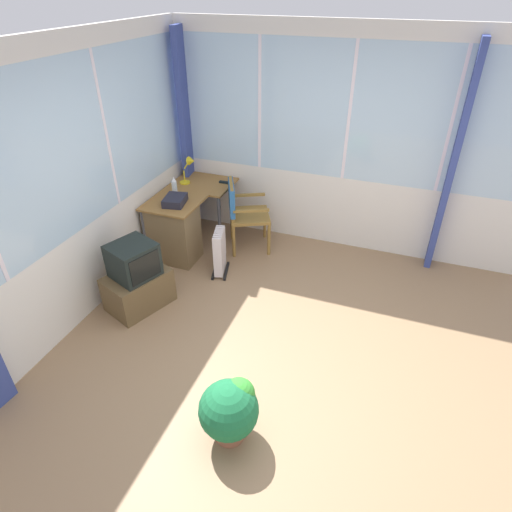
{
  "coord_description": "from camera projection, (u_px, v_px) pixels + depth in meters",
  "views": [
    {
      "loc": [
        -2.7,
        -0.71,
        2.99
      ],
      "look_at": [
        0.81,
        0.58,
        0.55
      ],
      "focal_mm": 30.29,
      "sensor_mm": 36.0,
      "label": 1
    }
  ],
  "objects": [
    {
      "name": "ground",
      "position": [
        285.0,
        365.0,
        3.98
      ],
      "size": [
        5.54,
        5.27,
        0.06
      ],
      "primitive_type": "cube",
      "color": "#92704F"
    },
    {
      "name": "north_window_panel",
      "position": [
        59.0,
        198.0,
        3.87
      ],
      "size": [
        4.54,
        0.07,
        2.63
      ],
      "color": "silver",
      "rests_on": "ground"
    },
    {
      "name": "east_window_panel",
      "position": [
        346.0,
        146.0,
        5.05
      ],
      "size": [
        0.07,
        4.27,
        2.63
      ],
      "color": "silver",
      "rests_on": "ground"
    },
    {
      "name": "curtain_corner",
      "position": [
        186.0,
        135.0,
        5.56
      ],
      "size": [
        0.3,
        0.11,
        2.53
      ],
      "primitive_type": "cube",
      "rotation": [
        0.0,
        0.0,
        0.14
      ],
      "color": "#38478D",
      "rests_on": "ground"
    },
    {
      "name": "curtain_east_far",
      "position": [
        453.0,
        165.0,
        4.68
      ],
      "size": [
        0.29,
        0.08,
        2.53
      ],
      "primitive_type": "cube",
      "rotation": [
        0.0,
        0.0,
        -0.03
      ],
      "color": "#38478D",
      "rests_on": "ground"
    },
    {
      "name": "desk",
      "position": [
        175.0,
        229.0,
        5.26
      ],
      "size": [
        1.26,
        0.77,
        0.73
      ],
      "color": "olive",
      "rests_on": "ground"
    },
    {
      "name": "desk_lamp",
      "position": [
        190.0,
        166.0,
        5.5
      ],
      "size": [
        0.23,
        0.2,
        0.33
      ],
      "color": "yellow",
      "rests_on": "desk"
    },
    {
      "name": "tv_remote",
      "position": [
        225.0,
        182.0,
        5.56
      ],
      "size": [
        0.05,
        0.15,
        0.02
      ],
      "primitive_type": "cube",
      "rotation": [
        0.0,
        0.0,
        0.03
      ],
      "color": "black",
      "rests_on": "desk"
    },
    {
      "name": "spray_bottle",
      "position": [
        174.0,
        186.0,
        5.25
      ],
      "size": [
        0.06,
        0.06,
        0.22
      ],
      "color": "silver",
      "rests_on": "desk"
    },
    {
      "name": "paper_tray",
      "position": [
        175.0,
        200.0,
        5.04
      ],
      "size": [
        0.34,
        0.28,
        0.09
      ],
      "primitive_type": "cube",
      "rotation": [
        0.0,
        0.0,
        0.19
      ],
      "color": "#22222E",
      "rests_on": "desk"
    },
    {
      "name": "wooden_armchair",
      "position": [
        240.0,
        207.0,
        5.35
      ],
      "size": [
        0.64,
        0.65,
        0.9
      ],
      "color": "olive",
      "rests_on": "ground"
    },
    {
      "name": "tv_on_stand",
      "position": [
        137.0,
        279.0,
        4.49
      ],
      "size": [
        0.76,
        0.64,
        0.75
      ],
      "color": "brown",
      "rests_on": "ground"
    },
    {
      "name": "space_heater",
      "position": [
        220.0,
        251.0,
        5.05
      ],
      "size": [
        0.41,
        0.26,
        0.55
      ],
      "color": "silver",
      "rests_on": "ground"
    },
    {
      "name": "potted_plant",
      "position": [
        230.0,
        409.0,
        3.19
      ],
      "size": [
        0.45,
        0.45,
        0.53
      ],
      "color": "#945A3F",
      "rests_on": "ground"
    }
  ]
}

